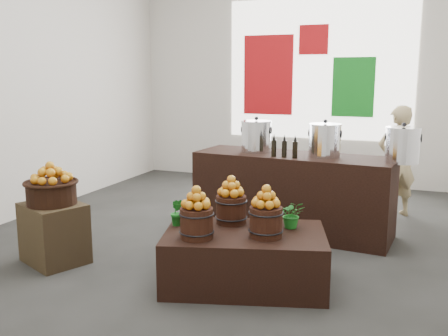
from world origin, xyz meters
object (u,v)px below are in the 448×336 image
at_px(stock_pot_center, 325,141).
at_px(stock_pot_right, 403,146).
at_px(stock_pot_left, 256,137).
at_px(crate, 54,233).
at_px(wicker_basket, 52,193).
at_px(counter, 292,194).
at_px(shopper, 397,161).
at_px(display_table, 245,258).

bearing_deg(stock_pot_center, stock_pot_right, -5.15).
bearing_deg(stock_pot_center, stock_pot_left, 174.85).
distance_m(crate, stock_pot_right, 3.81).
relative_size(wicker_basket, counter, 0.21).
height_order(crate, counter, counter).
bearing_deg(shopper, stock_pot_right, 65.29).
distance_m(counter, stock_pot_right, 1.40).
bearing_deg(stock_pot_right, stock_pot_center, 174.85).
bearing_deg(counter, display_table, -86.14).
bearing_deg(stock_pot_center, shopper, 58.98).
height_order(counter, stock_pot_right, stock_pot_right).
xyz_separation_m(crate, stock_pot_right, (3.28, 1.75, 0.84)).
distance_m(wicker_basket, display_table, 2.07).
height_order(wicker_basket, stock_pot_center, stock_pot_center).
bearing_deg(shopper, crate, 15.67).
relative_size(crate, stock_pot_center, 1.69).
distance_m(counter, stock_pot_center, 0.77).
bearing_deg(counter, shopper, 52.54).
relative_size(stock_pot_center, stock_pot_right, 1.00).
bearing_deg(counter, crate, -132.62).
relative_size(crate, stock_pot_left, 1.69).
bearing_deg(display_table, crate, 168.94).
relative_size(stock_pot_left, shopper, 0.24).
height_order(wicker_basket, shopper, shopper).
bearing_deg(crate, wicker_basket, 0.00).
bearing_deg(display_table, wicker_basket, 168.94).
height_order(crate, stock_pot_center, stock_pot_center).
distance_m(wicker_basket, shopper, 4.45).
height_order(display_table, stock_pot_right, stock_pot_right).
xyz_separation_m(stock_pot_left, shopper, (1.62, 1.20, -0.39)).
bearing_deg(crate, stock_pot_right, 28.06).
xyz_separation_m(crate, shopper, (3.19, 3.10, 0.45)).
xyz_separation_m(wicker_basket, stock_pot_right, (3.28, 1.75, 0.42)).
relative_size(crate, display_table, 0.43).
bearing_deg(counter, wicker_basket, -132.62).
bearing_deg(shopper, stock_pot_center, 30.46).
height_order(counter, stock_pot_left, stock_pot_left).
bearing_deg(stock_pot_left, stock_pot_center, -5.15).
bearing_deg(stock_pot_left, display_table, -75.59).
relative_size(wicker_basket, stock_pot_right, 1.35).
distance_m(counter, shopper, 1.71).
bearing_deg(stock_pot_left, crate, -129.46).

